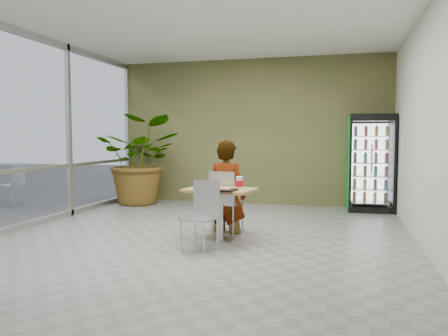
# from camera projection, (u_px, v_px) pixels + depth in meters

# --- Properties ---
(ground) EXTENTS (7.00, 7.00, 0.00)m
(ground) POSITION_uv_depth(u_px,v_px,m) (203.00, 238.00, 6.40)
(ground) COLOR gray
(ground) RESTS_ON ground
(room_envelope) EXTENTS (6.00, 7.00, 3.20)m
(room_envelope) POSITION_uv_depth(u_px,v_px,m) (202.00, 129.00, 6.28)
(room_envelope) COLOR beige
(room_envelope) RESTS_ON ground
(storefront_frame) EXTENTS (0.10, 7.00, 3.20)m
(storefront_frame) POSITION_uv_depth(u_px,v_px,m) (26.00, 130.00, 7.05)
(storefront_frame) COLOR #B1B4B6
(storefront_frame) RESTS_ON ground
(dining_table) EXTENTS (1.03, 0.79, 0.75)m
(dining_table) POSITION_uv_depth(u_px,v_px,m) (220.00, 204.00, 6.20)
(dining_table) COLOR tan
(dining_table) RESTS_ON ground
(chair_far) EXTENTS (0.50, 0.50, 0.96)m
(chair_far) POSITION_uv_depth(u_px,v_px,m) (225.00, 197.00, 6.71)
(chair_far) COLOR #B1B4B6
(chair_far) RESTS_ON ground
(chair_near) EXTENTS (0.48, 0.48, 0.90)m
(chair_near) POSITION_uv_depth(u_px,v_px,m) (203.00, 210.00, 5.73)
(chair_near) COLOR #B1B4B6
(chair_near) RESTS_ON ground
(seated_woman) EXTENTS (0.71, 0.53, 1.73)m
(seated_woman) POSITION_uv_depth(u_px,v_px,m) (227.00, 196.00, 6.75)
(seated_woman) COLOR black
(seated_woman) RESTS_ON ground
(pizza_plate) EXTENTS (0.29, 0.23, 0.03)m
(pizza_plate) POSITION_uv_depth(u_px,v_px,m) (216.00, 187.00, 6.22)
(pizza_plate) COLOR white
(pizza_plate) RESTS_ON dining_table
(soda_cup) EXTENTS (0.10, 0.10, 0.17)m
(soda_cup) POSITION_uv_depth(u_px,v_px,m) (239.00, 183.00, 6.12)
(soda_cup) COLOR white
(soda_cup) RESTS_ON dining_table
(napkin_stack) EXTENTS (0.19, 0.19, 0.02)m
(napkin_stack) POSITION_uv_depth(u_px,v_px,m) (199.00, 189.00, 6.06)
(napkin_stack) COLOR white
(napkin_stack) RESTS_ON dining_table
(cafeteria_tray) EXTENTS (0.44, 0.34, 0.02)m
(cafeteria_tray) POSITION_uv_depth(u_px,v_px,m) (221.00, 190.00, 5.92)
(cafeteria_tray) COLOR black
(cafeteria_tray) RESTS_ON dining_table
(beverage_fridge) EXTENTS (0.92, 0.73, 1.93)m
(beverage_fridge) POSITION_uv_depth(u_px,v_px,m) (370.00, 163.00, 8.71)
(beverage_fridge) COLOR black
(beverage_fridge) RESTS_ON ground
(potted_plant) EXTENTS (2.05, 1.87, 1.96)m
(potted_plant) POSITION_uv_depth(u_px,v_px,m) (141.00, 160.00, 9.65)
(potted_plant) COLOR #305B24
(potted_plant) RESTS_ON ground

